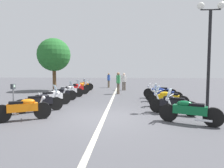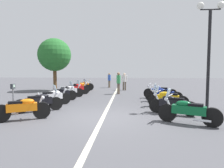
# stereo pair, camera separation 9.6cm
# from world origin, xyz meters

# --- Properties ---
(ground_plane) EXTENTS (80.00, 80.00, 0.00)m
(ground_plane) POSITION_xyz_m (0.00, 0.00, 0.00)
(ground_plane) COLOR #4C4C51
(lane_centre_stripe) EXTENTS (24.43, 0.16, 0.01)m
(lane_centre_stripe) POSITION_xyz_m (5.41, 0.00, 0.00)
(lane_centre_stripe) COLOR beige
(lane_centre_stripe) RESTS_ON ground_plane
(motorcycle_left_row_0) EXTENTS (1.11, 1.86, 1.01)m
(motorcycle_left_row_0) POSITION_xyz_m (-0.67, 2.96, 0.46)
(motorcycle_left_row_0) COLOR black
(motorcycle_left_row_0) RESTS_ON ground_plane
(motorcycle_left_row_1) EXTENTS (1.32, 1.85, 1.20)m
(motorcycle_left_row_1) POSITION_xyz_m (0.87, 3.02, 0.46)
(motorcycle_left_row_1) COLOR black
(motorcycle_left_row_1) RESTS_ON ground_plane
(motorcycle_left_row_2) EXTENTS (1.41, 1.69, 1.00)m
(motorcycle_left_row_2) POSITION_xyz_m (2.42, 3.04, 0.45)
(motorcycle_left_row_2) COLOR black
(motorcycle_left_row_2) RESTS_ON ground_plane
(motorcycle_left_row_3) EXTENTS (1.33, 1.77, 1.20)m
(motorcycle_left_row_3) POSITION_xyz_m (3.89, 3.08, 0.46)
(motorcycle_left_row_3) COLOR black
(motorcycle_left_row_3) RESTS_ON ground_plane
(motorcycle_left_row_4) EXTENTS (1.35, 1.86, 1.20)m
(motorcycle_left_row_4) POSITION_xyz_m (5.32, 3.03, 0.46)
(motorcycle_left_row_4) COLOR black
(motorcycle_left_row_4) RESTS_ON ground_plane
(motorcycle_left_row_5) EXTENTS (1.40, 1.77, 1.23)m
(motorcycle_left_row_5) POSITION_xyz_m (7.00, 2.89, 0.48)
(motorcycle_left_row_5) COLOR black
(motorcycle_left_row_5) RESTS_ON ground_plane
(motorcycle_left_row_6) EXTENTS (1.15, 1.81, 1.01)m
(motorcycle_left_row_6) POSITION_xyz_m (8.52, 3.05, 0.46)
(motorcycle_left_row_6) COLOR black
(motorcycle_left_row_6) RESTS_ON ground_plane
(motorcycle_left_row_7) EXTENTS (1.20, 1.81, 1.01)m
(motorcycle_left_row_7) POSITION_xyz_m (9.89, 3.05, 0.46)
(motorcycle_left_row_7) COLOR black
(motorcycle_left_row_7) RESTS_ON ground_plane
(motorcycle_right_row_0) EXTENTS (1.08, 1.99, 1.22)m
(motorcycle_right_row_0) POSITION_xyz_m (-0.70, -3.09, 0.47)
(motorcycle_right_row_0) COLOR black
(motorcycle_right_row_0) RESTS_ON ground_plane
(motorcycle_right_row_1) EXTENTS (1.10, 1.90, 1.20)m
(motorcycle_right_row_1) POSITION_xyz_m (0.79, -2.88, 0.46)
(motorcycle_right_row_1) COLOR black
(motorcycle_right_row_1) RESTS_ON ground_plane
(motorcycle_right_row_2) EXTENTS (0.91, 1.97, 1.20)m
(motorcycle_right_row_2) POSITION_xyz_m (2.32, -3.01, 0.46)
(motorcycle_right_row_2) COLOR black
(motorcycle_right_row_2) RESTS_ON ground_plane
(motorcycle_right_row_3) EXTENTS (0.91, 2.12, 1.01)m
(motorcycle_right_row_3) POSITION_xyz_m (3.92, -3.12, 0.46)
(motorcycle_right_row_3) COLOR black
(motorcycle_right_row_3) RESTS_ON ground_plane
(motorcycle_right_row_4) EXTENTS (0.91, 2.15, 1.01)m
(motorcycle_right_row_4) POSITION_xyz_m (5.36, -3.15, 0.47)
(motorcycle_right_row_4) COLOR black
(motorcycle_right_row_4) RESTS_ON ground_plane
(street_lamp_twin_globe) EXTENTS (0.32, 1.22, 5.02)m
(street_lamp_twin_globe) POSITION_xyz_m (1.81, -4.76, 3.42)
(street_lamp_twin_globe) COLOR black
(street_lamp_twin_globe) RESTS_ON ground_plane
(parking_meter) EXTENTS (0.20, 0.15, 1.29)m
(parking_meter) POSITION_xyz_m (0.57, 4.08, 0.90)
(parking_meter) COLOR slate
(parking_meter) RESTS_ON ground_plane
(traffic_cone_0) EXTENTS (0.36, 0.36, 0.61)m
(traffic_cone_0) POSITION_xyz_m (5.31, -4.19, 0.29)
(traffic_cone_0) COLOR orange
(traffic_cone_0) RESTS_ON ground_plane
(bystander_0) EXTENTS (0.51, 0.32, 1.58)m
(bystander_0) POSITION_xyz_m (13.18, 0.93, 0.92)
(bystander_0) COLOR brown
(bystander_0) RESTS_ON ground_plane
(bystander_1) EXTENTS (0.32, 0.53, 1.63)m
(bystander_1) POSITION_xyz_m (10.54, -0.74, 0.95)
(bystander_1) COLOR brown
(bystander_1) RESTS_ON ground_plane
(bystander_2) EXTENTS (0.50, 0.32, 1.72)m
(bystander_2) POSITION_xyz_m (7.65, -0.30, 1.01)
(bystander_2) COLOR brown
(bystander_2) RESTS_ON ground_plane
(roadside_tree_0) EXTENTS (2.99, 2.99, 4.80)m
(roadside_tree_0) POSITION_xyz_m (9.72, 5.66, 3.28)
(roadside_tree_0) COLOR brown
(roadside_tree_0) RESTS_ON ground_plane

